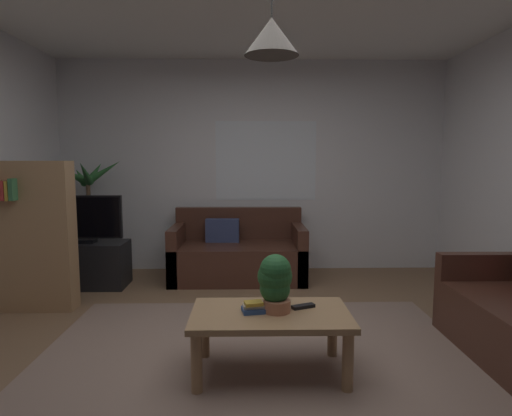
{
  "coord_description": "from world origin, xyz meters",
  "views": [
    {
      "loc": [
        -0.06,
        -2.87,
        1.41
      ],
      "look_at": [
        0.0,
        0.3,
        1.05
      ],
      "focal_mm": 29.93,
      "sensor_mm": 36.0,
      "label": 1
    }
  ],
  "objects_px": {
    "book_on_table_2": "(254,303)",
    "potted_palm_corner": "(90,227)",
    "book_on_table_0": "(254,310)",
    "potted_plant_on_table": "(275,280)",
    "pendant_lamp": "(272,36)",
    "remote_on_table_0": "(303,306)",
    "book_on_table_1": "(254,306)",
    "remote_on_table_1": "(282,307)",
    "couch_under_window": "(238,256)",
    "coffee_table": "(270,322)",
    "tv_stand": "(86,264)",
    "tv": "(83,219)",
    "bookshelf_corner": "(34,235)"
  },
  "relations": [
    {
      "from": "remote_on_table_0",
      "to": "pendant_lamp",
      "type": "xyz_separation_m",
      "value": [
        -0.22,
        -0.07,
        1.73
      ]
    },
    {
      "from": "couch_under_window",
      "to": "remote_on_table_1",
      "type": "height_order",
      "value": "couch_under_window"
    },
    {
      "from": "coffee_table",
      "to": "potted_plant_on_table",
      "type": "bearing_deg",
      "value": 42.05
    },
    {
      "from": "book_on_table_2",
      "to": "potted_palm_corner",
      "type": "height_order",
      "value": "potted_palm_corner"
    },
    {
      "from": "remote_on_table_0",
      "to": "book_on_table_2",
      "type": "bearing_deg",
      "value": 81.97
    },
    {
      "from": "potted_plant_on_table",
      "to": "bookshelf_corner",
      "type": "xyz_separation_m",
      "value": [
        -2.17,
        1.23,
        0.09
      ]
    },
    {
      "from": "book_on_table_2",
      "to": "potted_palm_corner",
      "type": "bearing_deg",
      "value": 128.54
    },
    {
      "from": "book_on_table_1",
      "to": "potted_palm_corner",
      "type": "bearing_deg",
      "value": 128.79
    },
    {
      "from": "couch_under_window",
      "to": "book_on_table_0",
      "type": "xyz_separation_m",
      "value": [
        0.16,
        -2.27,
        0.16
      ]
    },
    {
      "from": "book_on_table_1",
      "to": "potted_palm_corner",
      "type": "height_order",
      "value": "potted_palm_corner"
    },
    {
      "from": "book_on_table_0",
      "to": "tv",
      "type": "bearing_deg",
      "value": 133.28
    },
    {
      "from": "book_on_table_0",
      "to": "coffee_table",
      "type": "bearing_deg",
      "value": -0.13
    },
    {
      "from": "remote_on_table_1",
      "to": "potted_plant_on_table",
      "type": "xyz_separation_m",
      "value": [
        -0.05,
        -0.04,
        0.2
      ]
    },
    {
      "from": "coffee_table",
      "to": "remote_on_table_1",
      "type": "xyz_separation_m",
      "value": [
        0.08,
        0.07,
        0.08
      ]
    },
    {
      "from": "book_on_table_0",
      "to": "pendant_lamp",
      "type": "height_order",
      "value": "pendant_lamp"
    },
    {
      "from": "book_on_table_2",
      "to": "potted_plant_on_table",
      "type": "bearing_deg",
      "value": 16.38
    },
    {
      "from": "potted_plant_on_table",
      "to": "book_on_table_0",
      "type": "bearing_deg",
      "value": -168.39
    },
    {
      "from": "remote_on_table_0",
      "to": "potted_palm_corner",
      "type": "bearing_deg",
      "value": 21.72
    },
    {
      "from": "potted_plant_on_table",
      "to": "bookshelf_corner",
      "type": "relative_size",
      "value": 0.27
    },
    {
      "from": "remote_on_table_1",
      "to": "pendant_lamp",
      "type": "bearing_deg",
      "value": -113.38
    },
    {
      "from": "potted_plant_on_table",
      "to": "tv_stand",
      "type": "height_order",
      "value": "potted_plant_on_table"
    },
    {
      "from": "couch_under_window",
      "to": "remote_on_table_0",
      "type": "bearing_deg",
      "value": -77.41
    },
    {
      "from": "book_on_table_0",
      "to": "potted_plant_on_table",
      "type": "bearing_deg",
      "value": 11.61
    },
    {
      "from": "remote_on_table_1",
      "to": "tv",
      "type": "distance_m",
      "value": 2.8
    },
    {
      "from": "remote_on_table_1",
      "to": "tv_stand",
      "type": "bearing_deg",
      "value": 162.8
    },
    {
      "from": "potted_palm_corner",
      "to": "book_on_table_1",
      "type": "bearing_deg",
      "value": -51.21
    },
    {
      "from": "book_on_table_2",
      "to": "potted_plant_on_table",
      "type": "height_order",
      "value": "potted_plant_on_table"
    },
    {
      "from": "couch_under_window",
      "to": "potted_palm_corner",
      "type": "height_order",
      "value": "potted_palm_corner"
    },
    {
      "from": "remote_on_table_1",
      "to": "couch_under_window",
      "type": "bearing_deg",
      "value": 125.03
    },
    {
      "from": "book_on_table_1",
      "to": "remote_on_table_1",
      "type": "xyz_separation_m",
      "value": [
        0.19,
        0.07,
        -0.03
      ]
    },
    {
      "from": "coffee_table",
      "to": "book_on_table_1",
      "type": "xyz_separation_m",
      "value": [
        -0.11,
        0.0,
        0.11
      ]
    },
    {
      "from": "book_on_table_0",
      "to": "tv",
      "type": "relative_size",
      "value": 0.19
    },
    {
      "from": "remote_on_table_1",
      "to": "tv_stand",
      "type": "relative_size",
      "value": 0.18
    },
    {
      "from": "tv",
      "to": "bookshelf_corner",
      "type": "height_order",
      "value": "bookshelf_corner"
    },
    {
      "from": "couch_under_window",
      "to": "potted_plant_on_table",
      "type": "xyz_separation_m",
      "value": [
        0.3,
        -2.24,
        0.35
      ]
    },
    {
      "from": "coffee_table",
      "to": "book_on_table_2",
      "type": "height_order",
      "value": "book_on_table_2"
    },
    {
      "from": "couch_under_window",
      "to": "book_on_table_2",
      "type": "bearing_deg",
      "value": -86.11
    },
    {
      "from": "couch_under_window",
      "to": "pendant_lamp",
      "type": "xyz_separation_m",
      "value": [
        0.27,
        -2.27,
        1.88
      ]
    },
    {
      "from": "potted_plant_on_table",
      "to": "remote_on_table_0",
      "type": "bearing_deg",
      "value": 12.78
    },
    {
      "from": "book_on_table_0",
      "to": "remote_on_table_1",
      "type": "bearing_deg",
      "value": 20.08
    },
    {
      "from": "remote_on_table_1",
      "to": "potted_palm_corner",
      "type": "bearing_deg",
      "value": 158.25
    },
    {
      "from": "potted_palm_corner",
      "to": "remote_on_table_0",
      "type": "bearing_deg",
      "value": -45.92
    },
    {
      "from": "coffee_table",
      "to": "book_on_table_2",
      "type": "distance_m",
      "value": 0.17
    },
    {
      "from": "tv_stand",
      "to": "remote_on_table_1",
      "type": "bearing_deg",
      "value": -43.3
    },
    {
      "from": "remote_on_table_0",
      "to": "tv",
      "type": "relative_size",
      "value": 0.19
    },
    {
      "from": "bookshelf_corner",
      "to": "coffee_table",
      "type": "bearing_deg",
      "value": -30.41
    },
    {
      "from": "book_on_table_2",
      "to": "potted_plant_on_table",
      "type": "xyz_separation_m",
      "value": [
        0.14,
        0.04,
        0.14
      ]
    },
    {
      "from": "book_on_table_0",
      "to": "remote_on_table_0",
      "type": "bearing_deg",
      "value": 12.29
    },
    {
      "from": "book_on_table_0",
      "to": "potted_palm_corner",
      "type": "relative_size",
      "value": 0.11
    },
    {
      "from": "book_on_table_0",
      "to": "potted_plant_on_table",
      "type": "height_order",
      "value": "potted_plant_on_table"
    }
  ]
}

